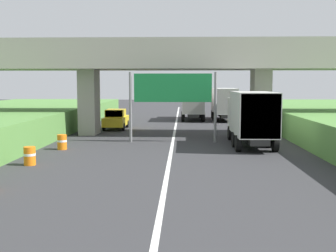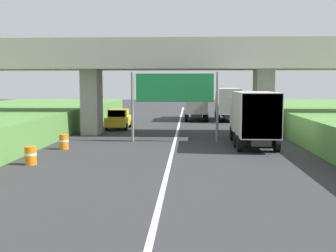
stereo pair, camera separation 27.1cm
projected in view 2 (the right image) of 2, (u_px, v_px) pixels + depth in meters
name	position (u px, v px, depth m)	size (l,w,h in m)	color
lane_centre_stripe	(174.00, 145.00, 26.90)	(0.20, 87.20, 0.01)	white
overpass_bridge	(177.00, 65.00, 32.22)	(40.00, 4.80, 7.21)	#9E998E
overhead_highway_sign	(175.00, 92.00, 28.18)	(5.88, 0.18, 4.71)	slate
truck_white	(253.00, 116.00, 26.51)	(2.44, 7.30, 3.44)	black
truck_red	(196.00, 102.00, 45.72)	(2.44, 7.30, 3.44)	black
truck_green	(227.00, 102.00, 45.06)	(2.44, 7.30, 3.44)	black
car_yellow	(119.00, 119.00, 36.68)	(1.86, 4.10, 1.72)	gold
construction_barrel_2	(31.00, 155.00, 20.51)	(0.57, 0.57, 0.90)	orange
construction_barrel_3	(64.00, 142.00, 25.35)	(0.57, 0.57, 0.90)	orange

